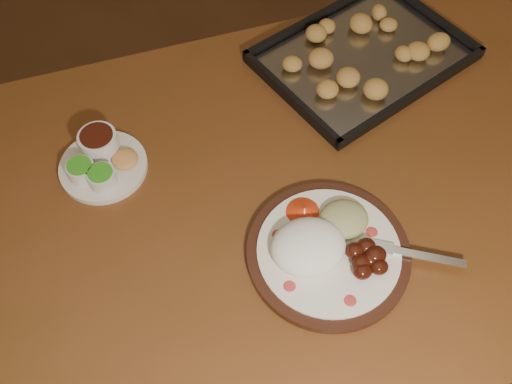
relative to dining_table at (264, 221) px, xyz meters
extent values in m
plane|color=brown|center=(-0.13, 0.05, -0.65)|extent=(4.00, 4.00, 0.00)
cube|color=brown|center=(0.00, 0.00, 0.08)|extent=(1.56, 1.00, 0.04)
cylinder|color=#493216|center=(0.65, 0.42, -0.30)|extent=(0.07, 0.07, 0.71)
cylinder|color=black|center=(0.08, -0.15, 0.11)|extent=(0.29, 0.29, 0.02)
cylinder|color=white|center=(0.08, -0.15, 0.12)|extent=(0.25, 0.25, 0.01)
ellipsoid|color=#BE342D|center=(-0.01, -0.20, 0.12)|extent=(0.02, 0.02, 0.00)
ellipsoid|color=#BE342D|center=(0.08, -0.25, 0.12)|extent=(0.02, 0.02, 0.00)
ellipsoid|color=#BE342D|center=(0.16, -0.13, 0.12)|extent=(0.02, 0.02, 0.00)
ellipsoid|color=#BE342D|center=(0.00, -0.10, 0.12)|extent=(0.02, 0.02, 0.00)
ellipsoid|color=white|center=(0.04, -0.14, 0.13)|extent=(0.16, 0.15, 0.06)
ellipsoid|color=#47140A|center=(0.12, -0.19, 0.13)|extent=(0.04, 0.03, 0.03)
ellipsoid|color=#47140A|center=(0.15, -0.19, 0.13)|extent=(0.04, 0.03, 0.03)
ellipsoid|color=#47140A|center=(0.14, -0.17, 0.13)|extent=(0.04, 0.03, 0.03)
ellipsoid|color=#47140A|center=(0.14, -0.21, 0.13)|extent=(0.04, 0.03, 0.03)
ellipsoid|color=#47140A|center=(0.12, -0.17, 0.13)|extent=(0.04, 0.03, 0.03)
ellipsoid|color=#47140A|center=(0.14, -0.19, 0.13)|extent=(0.04, 0.03, 0.03)
ellipsoid|color=#47140A|center=(0.12, -0.21, 0.13)|extent=(0.04, 0.03, 0.03)
ellipsoid|color=tan|center=(0.12, -0.10, 0.13)|extent=(0.11, 0.11, 0.04)
cone|color=red|center=(0.06, -0.07, 0.13)|extent=(0.07, 0.07, 0.03)
cube|color=white|center=(0.23, -0.20, 0.12)|extent=(0.13, 0.08, 0.00)
cube|color=white|center=(0.17, -0.17, 0.12)|extent=(0.04, 0.04, 0.00)
cylinder|color=white|center=(0.14, -0.17, 0.12)|extent=(0.03, 0.02, 0.00)
cylinder|color=white|center=(0.14, -0.16, 0.12)|extent=(0.03, 0.02, 0.00)
cylinder|color=white|center=(0.15, -0.16, 0.12)|extent=(0.03, 0.02, 0.00)
cylinder|color=white|center=(0.15, -0.15, 0.12)|extent=(0.03, 0.02, 0.00)
cylinder|color=silver|center=(-0.29, 0.14, 0.10)|extent=(0.17, 0.17, 0.01)
cylinder|color=silver|center=(-0.33, 0.12, 0.13)|extent=(0.05, 0.05, 0.03)
cylinder|color=#34961E|center=(-0.33, 0.12, 0.14)|extent=(0.05, 0.05, 0.00)
cylinder|color=silver|center=(-0.29, 0.10, 0.13)|extent=(0.05, 0.05, 0.03)
cylinder|color=#34961E|center=(-0.29, 0.10, 0.14)|extent=(0.05, 0.05, 0.00)
cylinder|color=silver|center=(-0.29, 0.18, 0.13)|extent=(0.07, 0.07, 0.04)
cylinder|color=#351109|center=(-0.29, 0.18, 0.15)|extent=(0.06, 0.06, 0.00)
ellipsoid|color=#CA8A47|center=(-0.24, 0.14, 0.12)|extent=(0.05, 0.05, 0.02)
cube|color=black|center=(0.31, 0.30, 0.10)|extent=(0.52, 0.46, 0.01)
cube|color=black|center=(0.25, 0.44, 0.12)|extent=(0.40, 0.18, 0.02)
cube|color=black|center=(0.37, 0.15, 0.12)|extent=(0.40, 0.18, 0.02)
cube|color=black|center=(0.50, 0.38, 0.12)|extent=(0.14, 0.30, 0.02)
cube|color=black|center=(0.11, 0.21, 0.12)|extent=(0.14, 0.30, 0.02)
cube|color=#B4B5B9|center=(0.31, 0.30, 0.11)|extent=(0.49, 0.42, 0.00)
ellipsoid|color=#B99041|center=(0.36, 0.32, 0.13)|extent=(0.05, 0.05, 0.03)
ellipsoid|color=#B99041|center=(0.39, 0.36, 0.13)|extent=(0.06, 0.06, 0.03)
ellipsoid|color=#B99041|center=(0.31, 0.38, 0.13)|extent=(0.06, 0.07, 0.03)
ellipsoid|color=#B99041|center=(0.30, 0.35, 0.13)|extent=(0.05, 0.05, 0.03)
ellipsoid|color=#B99041|center=(0.24, 0.35, 0.13)|extent=(0.06, 0.06, 0.03)
ellipsoid|color=#B99041|center=(0.26, 0.30, 0.13)|extent=(0.07, 0.07, 0.03)
ellipsoid|color=#B99041|center=(0.20, 0.27, 0.13)|extent=(0.06, 0.06, 0.03)
ellipsoid|color=#B99041|center=(0.25, 0.25, 0.13)|extent=(0.06, 0.06, 0.03)
ellipsoid|color=#B99041|center=(0.23, 0.22, 0.13)|extent=(0.07, 0.07, 0.03)
ellipsoid|color=#B99041|center=(0.30, 0.21, 0.13)|extent=(0.06, 0.06, 0.03)
ellipsoid|color=#B99041|center=(0.33, 0.26, 0.13)|extent=(0.05, 0.05, 0.03)
ellipsoid|color=#B99041|center=(0.39, 0.27, 0.13)|extent=(0.06, 0.07, 0.03)
ellipsoid|color=#B99041|center=(0.38, 0.28, 0.13)|extent=(0.06, 0.06, 0.03)
camera|label=1|loc=(-0.16, -0.56, 1.01)|focal=40.00mm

